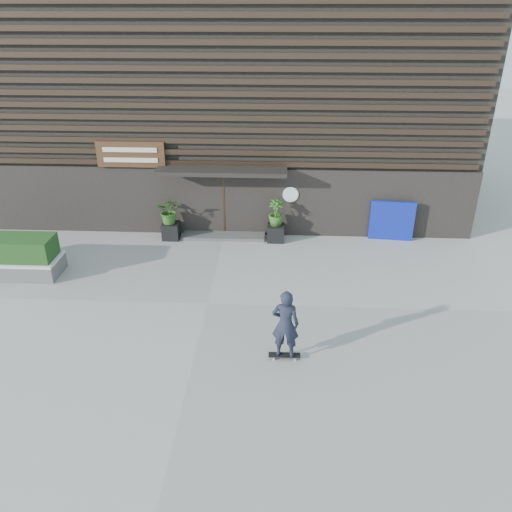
# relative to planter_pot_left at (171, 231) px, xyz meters

# --- Properties ---
(ground) EXTENTS (80.00, 80.00, 0.00)m
(ground) POSITION_rel_planter_pot_left_xyz_m (1.90, -4.40, -0.30)
(ground) COLOR #A29F99
(ground) RESTS_ON ground
(entrance_step) EXTENTS (3.00, 0.80, 0.12)m
(entrance_step) POSITION_rel_planter_pot_left_xyz_m (1.90, 0.20, -0.24)
(entrance_step) COLOR #484845
(entrance_step) RESTS_ON ground
(planter_pot_left) EXTENTS (0.60, 0.60, 0.60)m
(planter_pot_left) POSITION_rel_planter_pot_left_xyz_m (0.00, 0.00, 0.00)
(planter_pot_left) COLOR black
(planter_pot_left) RESTS_ON ground
(bamboo_left) EXTENTS (0.86, 0.75, 0.96)m
(bamboo_left) POSITION_rel_planter_pot_left_xyz_m (0.00, 0.00, 0.78)
(bamboo_left) COLOR #2D591E
(bamboo_left) RESTS_ON planter_pot_left
(planter_pot_right) EXTENTS (0.60, 0.60, 0.60)m
(planter_pot_right) POSITION_rel_planter_pot_left_xyz_m (3.80, 0.00, 0.00)
(planter_pot_right) COLOR black
(planter_pot_right) RESTS_ON ground
(bamboo_right) EXTENTS (0.54, 0.54, 0.96)m
(bamboo_right) POSITION_rel_planter_pot_left_xyz_m (3.80, 0.00, 0.78)
(bamboo_right) COLOR #2D591E
(bamboo_right) RESTS_ON planter_pot_right
(raised_bed) EXTENTS (3.50, 1.20, 0.50)m
(raised_bed) POSITION_rel_planter_pot_left_xyz_m (-4.73, -2.91, -0.05)
(raised_bed) COLOR #535350
(raised_bed) RESTS_ON ground
(snow_layer) EXTENTS (3.50, 1.20, 0.08)m
(snow_layer) POSITION_rel_planter_pot_left_xyz_m (-4.73, -2.91, 0.24)
(snow_layer) COLOR silver
(snow_layer) RESTS_ON raised_bed
(hedge) EXTENTS (3.30, 1.00, 0.70)m
(hedge) POSITION_rel_planter_pot_left_xyz_m (-4.73, -2.91, 0.63)
(hedge) COLOR #193C16
(hedge) RESTS_ON snow_layer
(blue_tarp) EXTENTS (1.56, 0.26, 1.46)m
(blue_tarp) POSITION_rel_planter_pot_left_xyz_m (7.95, 0.30, 0.43)
(blue_tarp) COLOR #0B1896
(blue_tarp) RESTS_ON ground
(building) EXTENTS (18.00, 11.00, 8.00)m
(building) POSITION_rel_planter_pot_left_xyz_m (1.90, 5.56, 3.69)
(building) COLOR black
(building) RESTS_ON ground
(skateboarder) EXTENTS (0.78, 0.50, 1.89)m
(skateboarder) POSITION_rel_planter_pot_left_xyz_m (4.11, -6.79, 0.68)
(skateboarder) COLOR black
(skateboarder) RESTS_ON ground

